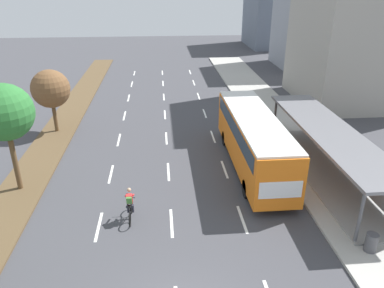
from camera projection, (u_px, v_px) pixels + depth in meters
name	position (u px, v px, depth m)	size (l,w,h in m)	color
median_strip	(63.00, 125.00, 30.01)	(2.60, 52.00, 0.12)	brown
sidewalk_right	(275.00, 118.00, 31.40)	(4.50, 52.00, 0.15)	#ADAAA3
lane_divider_left	(119.00, 140.00, 27.41)	(0.14, 44.39, 0.01)	white
lane_divider_center	(166.00, 138.00, 27.69)	(0.14, 44.39, 0.01)	white
lane_divider_right	(213.00, 137.00, 27.97)	(0.14, 44.39, 0.01)	white
bus_shelter	(331.00, 147.00, 21.72)	(2.90, 13.53, 2.86)	gray
bus	(253.00, 136.00, 22.71)	(2.54, 11.29, 3.37)	orange
cyclist	(130.00, 206.00, 18.09)	(0.46, 1.82, 1.71)	black
median_tree_second	(4.00, 113.00, 19.09)	(2.99, 2.99, 5.99)	brown
median_tree_third	(51.00, 89.00, 27.38)	(2.82, 2.82, 4.74)	brown
trash_bin	(371.00, 242.00, 15.90)	(0.52, 0.52, 0.85)	#4C4C51
building_near_right	(366.00, 13.00, 33.17)	(10.61, 10.20, 16.07)	#A39E93
building_mid_right	(325.00, 13.00, 47.24)	(10.93, 9.82, 13.64)	#8E939E
building_far_right	(269.00, 4.00, 62.50)	(6.33, 10.86, 13.74)	slate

